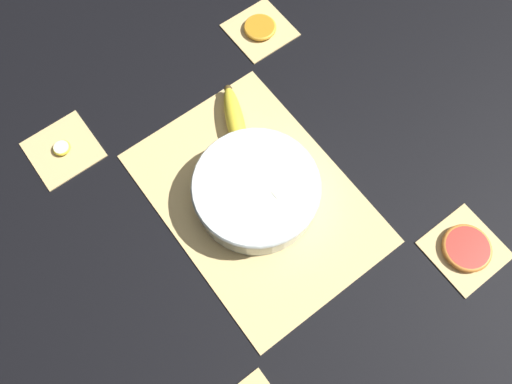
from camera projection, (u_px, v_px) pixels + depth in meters
The scene contains 10 objects.
ground_plane at pixel (256, 198), 1.00m from camera, with size 6.00×6.00×0.00m, color black.
bamboo_mat_center at pixel (256, 197), 0.99m from camera, with size 0.49×0.35×0.01m.
coaster_mat_near_left at pixel (465, 249), 0.95m from camera, with size 0.13×0.13×0.01m.
coaster_mat_near_right at pixel (260, 30), 1.15m from camera, with size 0.13×0.13×0.01m.
coaster_mat_far_right at pixel (63, 149), 1.03m from camera, with size 0.13×0.13×0.01m.
fruit_salad_bowl at pixel (256, 190), 0.96m from camera, with size 0.25×0.25×0.07m.
whole_banana at pixel (235, 123), 1.03m from camera, with size 0.18×0.11×0.04m.
orange_slice_whole at pixel (260, 27), 1.14m from camera, with size 0.08×0.08×0.01m.
banana_coin_single at pixel (62, 148), 1.03m from camera, with size 0.04×0.04×0.01m.
grapefruit_slice at pixel (467, 248), 0.95m from camera, with size 0.10×0.10×0.01m.
Camera 1 is at (-0.29, 0.22, 0.93)m, focal length 35.00 mm.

